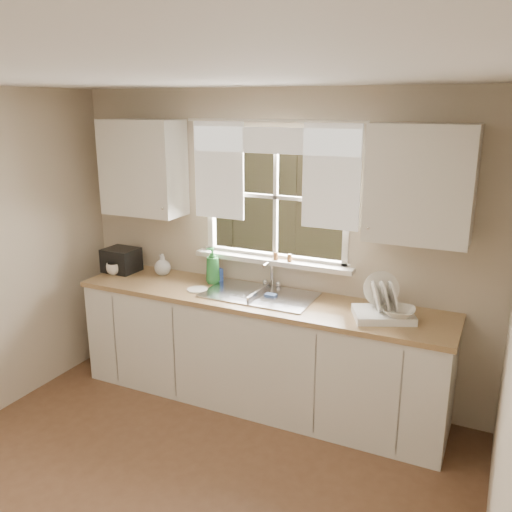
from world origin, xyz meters
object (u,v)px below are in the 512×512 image
at_px(dish_rack, 383,308).
at_px(black_appliance, 121,260).
at_px(soap_bottle_a, 213,265).
at_px(cup, 114,269).

height_order(dish_rack, black_appliance, dish_rack).
height_order(dish_rack, soap_bottle_a, soap_bottle_a).
height_order(soap_bottle_a, cup, soap_bottle_a).
bearing_deg(black_appliance, dish_rack, -1.09).
relative_size(dish_rack, soap_bottle_a, 1.60).
bearing_deg(black_appliance, cup, -88.85).
xyz_separation_m(dish_rack, black_appliance, (-2.39, 0.09, 0.04)).
xyz_separation_m(cup, black_appliance, (0.00, 0.11, 0.05)).
height_order(soap_bottle_a, black_appliance, soap_bottle_a).
distance_m(soap_bottle_a, black_appliance, 0.92).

